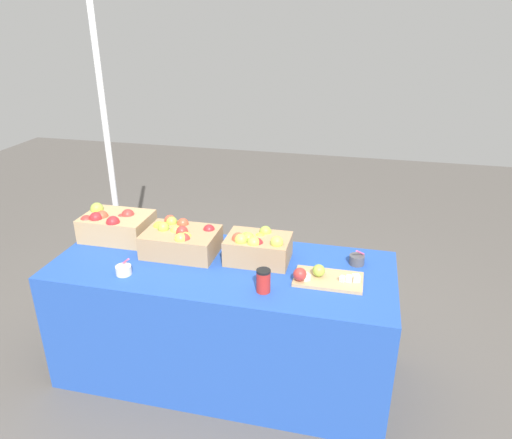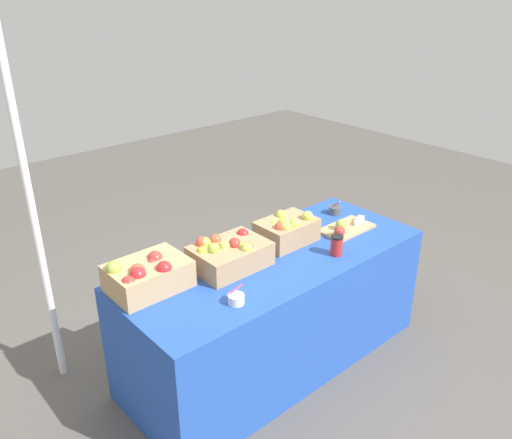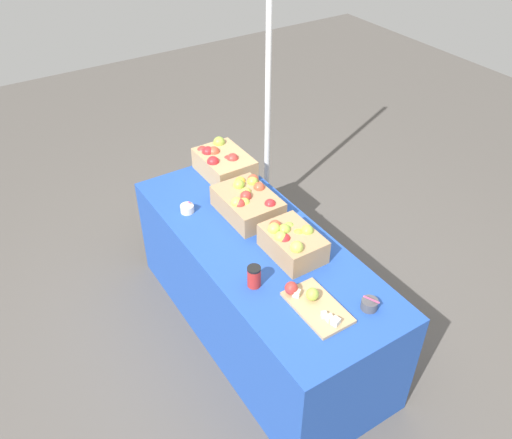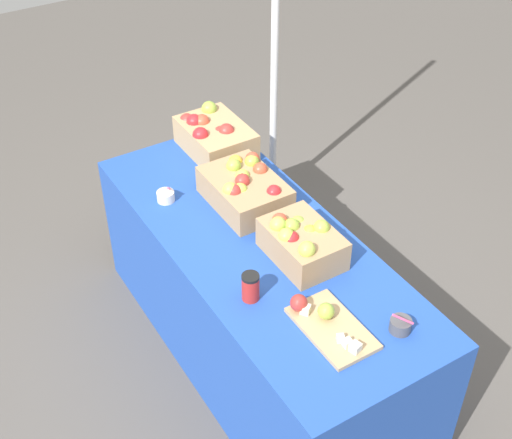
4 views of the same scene
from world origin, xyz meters
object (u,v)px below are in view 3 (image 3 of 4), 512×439
Objects in this scene: coffee_cup at (254,276)px; apple_crate_middle at (248,202)px; apple_crate_right at (292,242)px; sample_bowl_mid at (369,304)px; cutting_board_front at (313,303)px; tent_pole at (268,84)px; apple_crate_left at (223,163)px; sample_bowl_near at (187,209)px.

apple_crate_middle is at bearing 151.23° from coffee_cup.
coffee_cup is at bearing -71.67° from apple_crate_right.
apple_crate_right is at bearing -171.21° from sample_bowl_mid.
cutting_board_front is 0.16× the size of tent_pole.
sample_bowl_mid is (1.47, -0.00, -0.06)m from apple_crate_left.
apple_crate_middle is 4.09× the size of sample_bowl_near.
sample_bowl_near is (0.26, -0.41, -0.06)m from apple_crate_left.
apple_crate_left is at bearing 174.45° from apple_crate_right.
cutting_board_front is 0.28m from sample_bowl_mid.
tent_pole is at bearing 153.61° from cutting_board_front.
tent_pole reaches higher than sample_bowl_mid.
coffee_cup is (-0.28, -0.17, 0.04)m from cutting_board_front.
apple_crate_right is at bearing -5.55° from apple_crate_left.
apple_crate_middle reaches higher than sample_bowl_near.
apple_crate_right is at bearing 0.67° from apple_crate_middle.
apple_crate_right is 3.29× the size of sample_bowl_mid.
apple_crate_left is 0.93m from apple_crate_right.
apple_crate_right reaches higher than coffee_cup.
coffee_cup reaches higher than cutting_board_front.
apple_crate_middle is 0.18× the size of tent_pole.
tent_pole is (-1.64, 0.81, 0.37)m from cutting_board_front.
sample_bowl_near is at bearing -59.01° from tent_pole.
coffee_cup reaches higher than sample_bowl_mid.
sample_bowl_mid reaches higher than cutting_board_front.
sample_bowl_near is at bearing -179.65° from coffee_cup.
tent_pole is at bearing 144.14° from coffee_cup.
sample_bowl_near is 0.95× the size of sample_bowl_mid.
apple_crate_middle reaches higher than cutting_board_front.
apple_crate_left is 1.33m from cutting_board_front.
sample_bowl_mid is (1.21, 0.40, 0.00)m from sample_bowl_near.
apple_crate_middle is 3.40× the size of coffee_cup.
apple_crate_middle is at bearing 170.62° from cutting_board_front.
cutting_board_front is at bearing 9.33° from sample_bowl_near.
tent_pole is (-0.80, 0.67, 0.32)m from apple_crate_middle.
coffee_cup is 0.05× the size of tent_pole.
sample_bowl_mid is 0.60m from coffee_cup.
apple_crate_right reaches higher than sample_bowl_mid.
sample_bowl_near is (-0.66, -0.32, -0.06)m from apple_crate_right.
tent_pole reaches higher than apple_crate_left.
cutting_board_front is at bearing -10.13° from apple_crate_left.
apple_crate_right is 0.99× the size of cutting_board_front.
cutting_board_front is 1.06m from sample_bowl_near.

